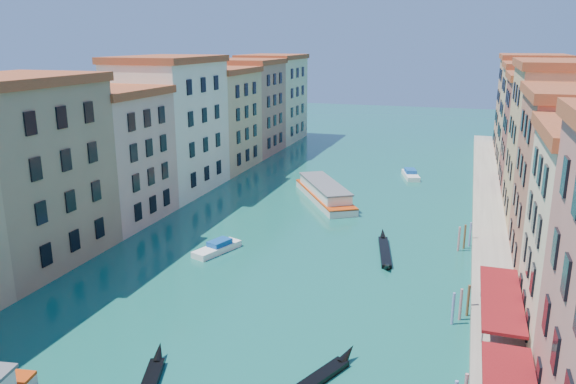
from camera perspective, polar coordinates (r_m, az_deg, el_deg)
name	(u,v)px	position (r m, az deg, el deg)	size (l,w,h in m)	color
left_bank_palazzos	(148,136)	(84.94, -14.00, 5.50)	(12.80, 128.40, 21.00)	#C5B78C
right_bank_palazzos	(569,160)	(73.56, 26.62, 2.89)	(12.80, 128.40, 21.00)	#9C3D32
quay	(489,228)	(75.04, 19.75, -3.48)	(4.00, 140.00, 1.00)	gray
mooring_poles_right	(456,379)	(41.57, 16.73, -17.69)	(1.44, 54.24, 3.20)	brown
vaporetto_far	(324,192)	(84.44, 3.72, -0.03)	(13.05, 17.68, 2.71)	silver
gondola_far	(385,250)	(64.89, 9.79, -5.84)	(3.18, 11.70, 1.67)	black
motorboat_mid	(218,247)	(64.77, -7.17, -5.62)	(3.93, 6.55, 1.29)	white
motorboat_far	(411,174)	(100.69, 12.35, 1.77)	(3.91, 7.11, 1.40)	white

